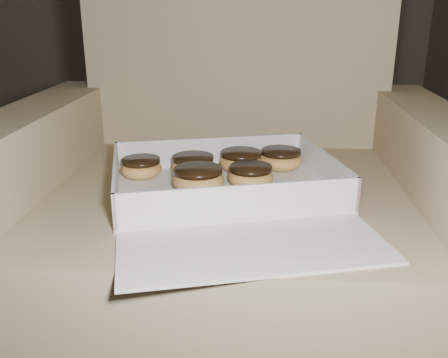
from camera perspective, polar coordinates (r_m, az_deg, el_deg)
The scene contains 12 objects.
armchair at distance 1.14m, azimuth 0.73°, elevation -5.75°, with size 0.96×0.81×1.00m.
bakery_box at distance 0.94m, azimuth 0.71°, elevation -1.67°, with size 0.53×0.58×0.07m.
donut_a at distance 1.05m, azimuth -9.41°, elevation 1.31°, with size 0.08×0.08×0.04m.
donut_b at distance 1.10m, azimuth 6.50°, elevation 2.29°, with size 0.09×0.09×0.05m.
donut_c at distance 0.96m, azimuth -2.93°, elevation -0.01°, with size 0.10×0.10×0.05m.
donut_d at distance 0.99m, azimuth 3.07°, elevation 0.37°, with size 0.09×0.09×0.04m.
donut_e at distance 1.08m, azimuth 1.97°, elevation 2.08°, with size 0.09×0.09×0.05m.
donut_f at distance 1.05m, azimuth -3.52°, elevation 1.56°, with size 0.09×0.09×0.05m.
crumb_a at distance 0.91m, azimuth 9.60°, elevation -3.14°, with size 0.01×0.01×0.00m, color black.
crumb_b at distance 0.96m, azimuth -3.38°, elevation -1.55°, with size 0.01×0.01×0.00m, color black.
crumb_c at distance 0.95m, azimuth 2.83°, elevation -1.70°, with size 0.01×0.01×0.00m, color black.
crumb_d at distance 0.89m, azimuth 2.79°, elevation -3.41°, with size 0.01×0.01×0.00m, color black.
Camera 1 is at (1.03, -0.85, 0.80)m, focal length 40.00 mm.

